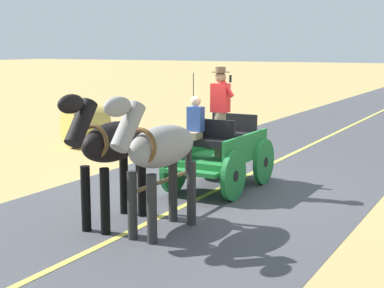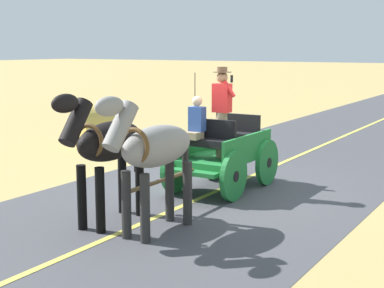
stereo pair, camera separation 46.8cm
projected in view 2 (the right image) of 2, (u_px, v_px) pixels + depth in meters
name	position (u px, v px, depth m)	size (l,w,h in m)	color
ground_plane	(225.00, 188.00, 11.92)	(200.00, 200.00, 0.00)	tan
road_surface	(225.00, 188.00, 11.92)	(6.12, 160.00, 0.01)	#424247
road_centre_stripe	(225.00, 187.00, 11.92)	(0.12, 160.00, 0.00)	#DBCC4C
horse_drawn_carriage	(221.00, 150.00, 11.67)	(1.43, 4.50, 2.50)	#1E7233
horse_near_side	(153.00, 150.00, 8.80)	(0.64, 2.13, 2.21)	gray
horse_off_side	(107.00, 145.00, 9.27)	(0.63, 2.13, 2.21)	black
hay_bale	(96.00, 126.00, 16.94)	(1.20, 1.20, 1.10)	gold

